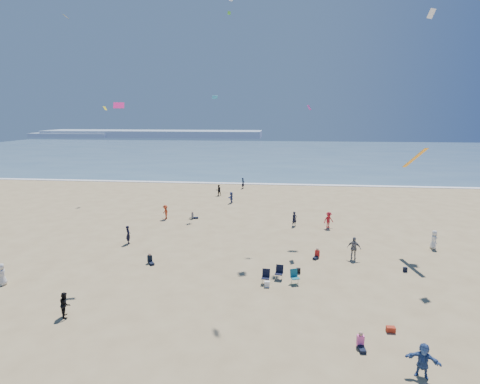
# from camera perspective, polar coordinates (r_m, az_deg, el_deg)

# --- Properties ---
(ground) EXTENTS (220.00, 220.00, 0.00)m
(ground) POSITION_cam_1_polar(r_m,az_deg,el_deg) (20.15, -8.81, -22.85)
(ground) COLOR tan
(ground) RESTS_ON ground
(ocean) EXTENTS (220.00, 100.00, 0.06)m
(ocean) POSITION_cam_1_polar(r_m,az_deg,el_deg) (111.64, 3.78, 5.94)
(ocean) COLOR #476B84
(ocean) RESTS_ON ground
(surf_line) EXTENTS (220.00, 1.20, 0.08)m
(surf_line) POSITION_cam_1_polar(r_m,az_deg,el_deg) (62.18, 1.82, 1.27)
(surf_line) COLOR white
(surf_line) RESTS_ON ground
(headland_far) EXTENTS (110.00, 20.00, 3.20)m
(headland_far) POSITION_cam_1_polar(r_m,az_deg,el_deg) (197.10, -13.15, 8.66)
(headland_far) COLOR #7A8EA8
(headland_far) RESTS_ON ground
(headland_near) EXTENTS (40.00, 14.00, 2.00)m
(headland_near) POSITION_cam_1_polar(r_m,az_deg,el_deg) (209.26, -24.10, 7.95)
(headland_near) COLOR #7A8EA8
(headland_near) RESTS_ON ground
(standing_flyers) EXTENTS (32.50, 52.87, 1.84)m
(standing_flyers) POSITION_cam_1_polar(r_m,az_deg,el_deg) (33.14, 2.92, -6.87)
(standing_flyers) COLOR black
(standing_flyers) RESTS_ON ground
(seated_group) EXTENTS (14.93, 27.24, 0.84)m
(seated_group) POSITION_cam_1_polar(r_m,az_deg,el_deg) (27.40, 0.59, -11.84)
(seated_group) COLOR silver
(seated_group) RESTS_ON ground
(chair_cluster) EXTENTS (2.72, 1.48, 1.00)m
(chair_cluster) POSITION_cam_1_polar(r_m,az_deg,el_deg) (26.52, 6.09, -12.56)
(chair_cluster) COLOR black
(chair_cluster) RESTS_ON ground
(white_tote) EXTENTS (0.35, 0.20, 0.40)m
(white_tote) POSITION_cam_1_polar(r_m,az_deg,el_deg) (25.95, 4.15, -13.82)
(white_tote) COLOR white
(white_tote) RESTS_ON ground
(black_backpack) EXTENTS (0.30, 0.22, 0.38)m
(black_backpack) POSITION_cam_1_polar(r_m,az_deg,el_deg) (28.23, 8.89, -11.77)
(black_backpack) COLOR black
(black_backpack) RESTS_ON ground
(cooler) EXTENTS (0.45, 0.30, 0.30)m
(cooler) POSITION_cam_1_polar(r_m,az_deg,el_deg) (22.72, 21.99, -18.84)
(cooler) COLOR #A52A17
(cooler) RESTS_ON ground
(navy_bag) EXTENTS (0.28, 0.18, 0.34)m
(navy_bag) POSITION_cam_1_polar(r_m,az_deg,el_deg) (30.68, 23.86, -10.75)
(navy_bag) COLOR black
(navy_bag) RESTS_ON ground
(kites_aloft) EXTENTS (39.98, 39.36, 24.23)m
(kites_aloft) POSITION_cam_1_polar(r_m,az_deg,el_deg) (28.92, 15.00, 19.00)
(kites_aloft) COLOR white
(kites_aloft) RESTS_ON ground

